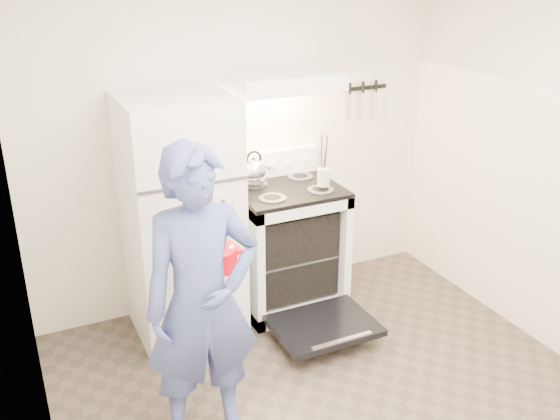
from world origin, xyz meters
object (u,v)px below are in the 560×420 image
Objects in this scene: stove_body at (287,248)px; dutch_oven at (215,259)px; refrigerator at (181,220)px; tea_kettle at (254,169)px; person at (202,302)px.

dutch_oven reaches higher than stove_body.
refrigerator reaches higher than tea_kettle.
person is at bearing -132.70° from stove_body.
person is at bearing -123.49° from tea_kettle.
dutch_oven is (0.21, 0.38, 0.04)m from person.
person is 5.14× the size of dutch_oven.
person is (-0.83, -1.25, -0.23)m from tea_kettle.
refrigerator is 5.13× the size of dutch_oven.
stove_body is 2.78× the size of dutch_oven.
tea_kettle is at bearing 58.31° from person.
stove_body is 3.47× the size of tea_kettle.
refrigerator is 0.67m from tea_kettle.
stove_body is at bearing -33.81° from tea_kettle.
refrigerator is 1.11m from person.
person is at bearing -118.63° from dutch_oven.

